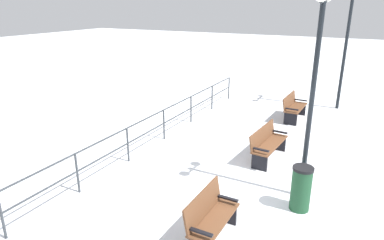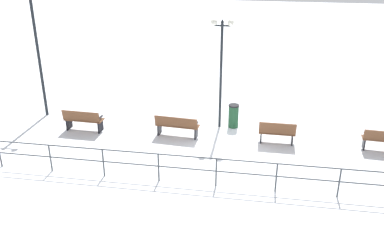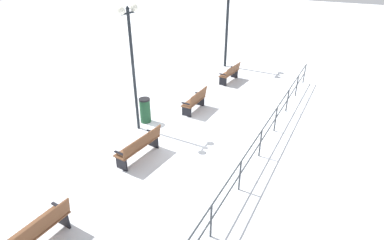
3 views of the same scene
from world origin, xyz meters
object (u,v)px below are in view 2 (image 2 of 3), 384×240
object	(u,v)px
bench_fourth	(83,120)
lamppost_middle	(221,53)
bench_nearest	(384,140)
bench_second	(277,132)
trash_bin	(233,116)
bench_third	(177,125)
lamppost_far	(36,40)

from	to	relation	value
bench_fourth	lamppost_middle	world-z (taller)	lamppost_middle
bench_nearest	lamppost_middle	world-z (taller)	lamppost_middle
bench_second	bench_fourth	bearing A→B (deg)	91.29
lamppost_middle	trash_bin	bearing A→B (deg)	-82.80
bench_third	lamppost_far	bearing A→B (deg)	83.10
bench_second	lamppost_middle	world-z (taller)	lamppost_middle
bench_fourth	lamppost_far	world-z (taller)	lamppost_far
trash_bin	bench_fourth	bearing A→B (deg)	103.30
bench_second	trash_bin	xyz separation A→B (m)	(1.26, 1.73, 0.03)
lamppost_far	trash_bin	distance (m)	8.64
bench_fourth	trash_bin	bearing A→B (deg)	-74.65
bench_nearest	lamppost_middle	distance (m)	6.74
bench_nearest	lamppost_far	size ratio (longest dim) A/B	0.29
bench_fourth	lamppost_middle	xyz separation A→B (m)	(1.32, -5.33, 2.62)
bench_fourth	lamppost_middle	distance (m)	6.09
bench_nearest	bench_third	world-z (taller)	bench_third
bench_third	lamppost_middle	size ratio (longest dim) A/B	0.39
trash_bin	bench_nearest	bearing A→B (deg)	-102.89
bench_third	bench_second	bearing A→B (deg)	-84.99
bench_fourth	bench_second	bearing A→B (deg)	-86.98
bench_third	bench_fourth	world-z (taller)	bench_fourth
lamppost_far	trash_bin	bearing A→B (deg)	-89.51
bench_second	bench_third	bearing A→B (deg)	90.83
bench_nearest	bench_fourth	size ratio (longest dim) A/B	0.97
lamppost_middle	trash_bin	world-z (taller)	lamppost_middle
bench_nearest	bench_third	size ratio (longest dim) A/B	0.88
lamppost_middle	lamppost_far	xyz separation A→B (m)	(0.00, 7.62, 0.19)
bench_nearest	bench_second	bearing A→B (deg)	94.17
lamppost_middle	trash_bin	size ratio (longest dim) A/B	4.50
bench_second	lamppost_middle	xyz separation A→B (m)	(1.19, 2.28, 2.64)
bench_second	bench_fourth	size ratio (longest dim) A/B	0.86
bench_fourth	lamppost_far	size ratio (longest dim) A/B	0.30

